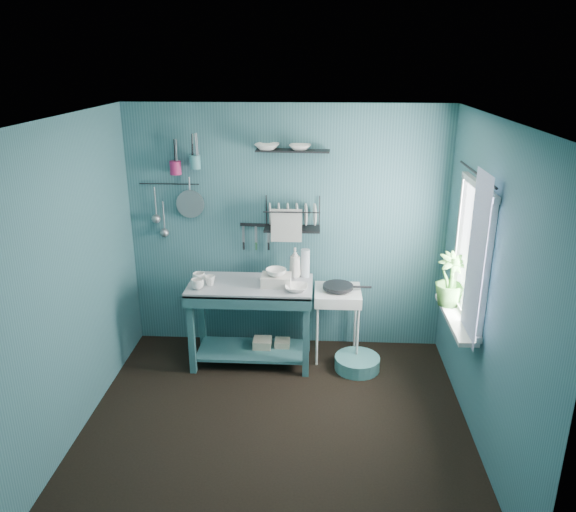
# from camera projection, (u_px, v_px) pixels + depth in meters

# --- Properties ---
(floor) EXTENTS (3.20, 3.20, 0.00)m
(floor) POSITION_uv_depth(u_px,v_px,m) (276.00, 425.00, 4.69)
(floor) COLOR black
(floor) RESTS_ON ground
(ceiling) EXTENTS (3.20, 3.20, 0.00)m
(ceiling) POSITION_uv_depth(u_px,v_px,m) (274.00, 119.00, 3.85)
(ceiling) COLOR silver
(ceiling) RESTS_ON ground
(wall_back) EXTENTS (3.20, 0.00, 3.20)m
(wall_back) POSITION_uv_depth(u_px,v_px,m) (287.00, 230.00, 5.68)
(wall_back) COLOR #326067
(wall_back) RESTS_ON ground
(wall_front) EXTENTS (3.20, 0.00, 3.20)m
(wall_front) POSITION_uv_depth(u_px,v_px,m) (252.00, 401.00, 2.86)
(wall_front) COLOR #326067
(wall_front) RESTS_ON ground
(wall_left) EXTENTS (0.00, 3.00, 3.00)m
(wall_left) POSITION_uv_depth(u_px,v_px,m) (70.00, 282.00, 4.36)
(wall_left) COLOR #326067
(wall_left) RESTS_ON ground
(wall_right) EXTENTS (0.00, 3.00, 3.00)m
(wall_right) POSITION_uv_depth(u_px,v_px,m) (489.00, 292.00, 4.18)
(wall_right) COLOR #326067
(wall_right) RESTS_ON ground
(work_counter) EXTENTS (1.25, 0.71, 0.84)m
(work_counter) POSITION_uv_depth(u_px,v_px,m) (251.00, 323.00, 5.54)
(work_counter) COLOR #2E5E62
(work_counter) RESTS_ON floor
(mug_left) EXTENTS (0.12, 0.12, 0.10)m
(mug_left) POSITION_uv_depth(u_px,v_px,m) (197.00, 284.00, 5.26)
(mug_left) COLOR white
(mug_left) RESTS_ON work_counter
(mug_mid) EXTENTS (0.14, 0.14, 0.09)m
(mug_mid) POSITION_uv_depth(u_px,v_px,m) (210.00, 281.00, 5.35)
(mug_mid) COLOR white
(mug_mid) RESTS_ON work_counter
(mug_right) EXTENTS (0.17, 0.17, 0.10)m
(mug_right) POSITION_uv_depth(u_px,v_px,m) (199.00, 278.00, 5.41)
(mug_right) COLOR white
(mug_right) RESTS_ON work_counter
(wash_tub) EXTENTS (0.28, 0.22, 0.10)m
(wash_tub) POSITION_uv_depth(u_px,v_px,m) (276.00, 280.00, 5.35)
(wash_tub) COLOR beige
(wash_tub) RESTS_ON work_counter
(tub_bowl) EXTENTS (0.20, 0.19, 0.06)m
(tub_bowl) POSITION_uv_depth(u_px,v_px,m) (276.00, 272.00, 5.32)
(tub_bowl) COLOR white
(tub_bowl) RESTS_ON wash_tub
(soap_bottle) EXTENTS (0.12, 0.12, 0.30)m
(soap_bottle) POSITION_uv_depth(u_px,v_px,m) (295.00, 263.00, 5.51)
(soap_bottle) COLOR beige
(soap_bottle) RESTS_ON work_counter
(water_bottle) EXTENTS (0.09, 0.09, 0.28)m
(water_bottle) POSITION_uv_depth(u_px,v_px,m) (305.00, 263.00, 5.53)
(water_bottle) COLOR silver
(water_bottle) RESTS_ON work_counter
(counter_bowl) EXTENTS (0.22, 0.22, 0.05)m
(counter_bowl) POSITION_uv_depth(u_px,v_px,m) (296.00, 288.00, 5.23)
(counter_bowl) COLOR white
(counter_bowl) RESTS_ON work_counter
(hotplate_stand) EXTENTS (0.47, 0.47, 0.73)m
(hotplate_stand) POSITION_uv_depth(u_px,v_px,m) (337.00, 323.00, 5.67)
(hotplate_stand) COLOR silver
(hotplate_stand) RESTS_ON floor
(frying_pan) EXTENTS (0.30, 0.30, 0.03)m
(frying_pan) POSITION_uv_depth(u_px,v_px,m) (338.00, 287.00, 5.53)
(frying_pan) COLOR black
(frying_pan) RESTS_ON hotplate_stand
(knife_strip) EXTENTS (0.32, 0.05, 0.03)m
(knife_strip) POSITION_uv_depth(u_px,v_px,m) (256.00, 225.00, 5.65)
(knife_strip) COLOR black
(knife_strip) RESTS_ON wall_back
(dish_rack) EXTENTS (0.56, 0.26, 0.32)m
(dish_rack) POSITION_uv_depth(u_px,v_px,m) (292.00, 214.00, 5.49)
(dish_rack) COLOR black
(dish_rack) RESTS_ON wall_back
(upper_shelf) EXTENTS (0.71, 0.21, 0.01)m
(upper_shelf) POSITION_uv_depth(u_px,v_px,m) (293.00, 151.00, 5.31)
(upper_shelf) COLOR black
(upper_shelf) RESTS_ON wall_back
(shelf_bowl_left) EXTENTS (0.26, 0.26, 0.06)m
(shelf_bowl_left) POSITION_uv_depth(u_px,v_px,m) (267.00, 148.00, 5.32)
(shelf_bowl_left) COLOR white
(shelf_bowl_left) RESTS_ON upper_shelf
(shelf_bowl_right) EXTENTS (0.22, 0.22, 0.05)m
(shelf_bowl_right) POSITION_uv_depth(u_px,v_px,m) (300.00, 153.00, 5.31)
(shelf_bowl_right) COLOR white
(shelf_bowl_right) RESTS_ON upper_shelf
(utensil_cup_magenta) EXTENTS (0.11, 0.11, 0.13)m
(utensil_cup_magenta) POSITION_uv_depth(u_px,v_px,m) (175.00, 168.00, 5.45)
(utensil_cup_magenta) COLOR #AB1F57
(utensil_cup_magenta) RESTS_ON wall_back
(utensil_cup_teal) EXTENTS (0.11, 0.11, 0.13)m
(utensil_cup_teal) POSITION_uv_depth(u_px,v_px,m) (195.00, 162.00, 5.42)
(utensil_cup_teal) COLOR teal
(utensil_cup_teal) RESTS_ON wall_back
(colander) EXTENTS (0.28, 0.03, 0.28)m
(colander) POSITION_uv_depth(u_px,v_px,m) (190.00, 204.00, 5.60)
(colander) COLOR #94969B
(colander) RESTS_ON wall_back
(ladle_outer) EXTENTS (0.01, 0.01, 0.30)m
(ladle_outer) POSITION_uv_depth(u_px,v_px,m) (155.00, 202.00, 5.62)
(ladle_outer) COLOR #94969B
(ladle_outer) RESTS_ON wall_back
(ladle_inner) EXTENTS (0.01, 0.01, 0.30)m
(ladle_inner) POSITION_uv_depth(u_px,v_px,m) (164.00, 216.00, 5.67)
(ladle_inner) COLOR #94969B
(ladle_inner) RESTS_ON wall_back
(hook_rail) EXTENTS (0.60, 0.01, 0.01)m
(hook_rail) POSITION_uv_depth(u_px,v_px,m) (169.00, 184.00, 5.56)
(hook_rail) COLOR black
(hook_rail) RESTS_ON wall_back
(window_glass) EXTENTS (0.00, 1.10, 1.10)m
(window_glass) POSITION_uv_depth(u_px,v_px,m) (473.00, 253.00, 4.56)
(window_glass) COLOR white
(window_glass) RESTS_ON wall_right
(windowsill) EXTENTS (0.16, 0.95, 0.04)m
(windowsill) POSITION_uv_depth(u_px,v_px,m) (456.00, 318.00, 4.76)
(windowsill) COLOR silver
(windowsill) RESTS_ON wall_right
(curtain) EXTENTS (0.00, 1.35, 1.35)m
(curtain) POSITION_uv_depth(u_px,v_px,m) (476.00, 260.00, 4.26)
(curtain) COLOR white
(curtain) RESTS_ON wall_right
(curtain_rod) EXTENTS (0.02, 1.05, 0.02)m
(curtain_rod) POSITION_uv_depth(u_px,v_px,m) (477.00, 174.00, 4.34)
(curtain_rod) COLOR black
(curtain_rod) RESTS_ON wall_right
(potted_plant) EXTENTS (0.34, 0.34, 0.47)m
(potted_plant) POSITION_uv_depth(u_px,v_px,m) (450.00, 280.00, 4.90)
(potted_plant) COLOR #386D2B
(potted_plant) RESTS_ON windowsill
(storage_tin_large) EXTENTS (0.18, 0.18, 0.22)m
(storage_tin_large) POSITION_uv_depth(u_px,v_px,m) (262.00, 349.00, 5.69)
(storage_tin_large) COLOR gray
(storage_tin_large) RESTS_ON floor
(storage_tin_small) EXTENTS (0.15, 0.15, 0.20)m
(storage_tin_small) POSITION_uv_depth(u_px,v_px,m) (282.00, 349.00, 5.71)
(storage_tin_small) COLOR gray
(storage_tin_small) RESTS_ON floor
(floor_basin) EXTENTS (0.44, 0.44, 0.13)m
(floor_basin) POSITION_uv_depth(u_px,v_px,m) (357.00, 363.00, 5.51)
(floor_basin) COLOR teal
(floor_basin) RESTS_ON floor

